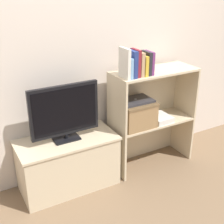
# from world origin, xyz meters

# --- Properties ---
(ground_plane) EXTENTS (16.00, 16.00, 0.00)m
(ground_plane) POSITION_xyz_m (0.00, 0.00, 0.00)
(ground_plane) COLOR brown
(wall_back) EXTENTS (10.00, 0.05, 2.40)m
(wall_back) POSITION_xyz_m (0.00, 0.44, 1.20)
(wall_back) COLOR beige
(wall_back) RESTS_ON ground_plane
(tv_stand) EXTENTS (0.86, 0.42, 0.48)m
(tv_stand) POSITION_xyz_m (-0.43, 0.20, 0.24)
(tv_stand) COLOR #CCB793
(tv_stand) RESTS_ON ground_plane
(tv) EXTENTS (0.59, 0.14, 0.49)m
(tv) POSITION_xyz_m (-0.43, 0.20, 0.74)
(tv) COLOR black
(tv) RESTS_ON tv_stand
(bookshelf_lower_tier) EXTENTS (0.81, 0.34, 0.47)m
(bookshelf_lower_tier) POSITION_xyz_m (0.45, 0.23, 0.30)
(bookshelf_lower_tier) COLOR #CCB793
(bookshelf_lower_tier) RESTS_ON ground_plane
(bookshelf_upper_tier) EXTENTS (0.81, 0.34, 0.50)m
(bookshelf_upper_tier) POSITION_xyz_m (0.45, 0.23, 0.79)
(bookshelf_upper_tier) COLOR #CCB793
(bookshelf_upper_tier) RESTS_ON bookshelf_lower_tier
(book_ivory) EXTENTS (0.03, 0.16, 0.25)m
(book_ivory) POSITION_xyz_m (0.08, 0.10, 1.10)
(book_ivory) COLOR silver
(book_ivory) RESTS_ON bookshelf_upper_tier
(book_skyblue) EXTENTS (0.03, 0.15, 0.17)m
(book_skyblue) POSITION_xyz_m (0.11, 0.10, 1.06)
(book_skyblue) COLOR #709ECC
(book_skyblue) RESTS_ON bookshelf_upper_tier
(book_navy) EXTENTS (0.04, 0.14, 0.23)m
(book_navy) POSITION_xyz_m (0.15, 0.10, 1.09)
(book_navy) COLOR navy
(book_navy) RESTS_ON bookshelf_upper_tier
(book_maroon) EXTENTS (0.03, 0.13, 0.23)m
(book_maroon) POSITION_xyz_m (0.19, 0.10, 1.09)
(book_maroon) COLOR maroon
(book_maroon) RESTS_ON bookshelf_upper_tier
(book_tan) EXTENTS (0.03, 0.13, 0.21)m
(book_tan) POSITION_xyz_m (0.23, 0.10, 1.08)
(book_tan) COLOR tan
(book_tan) RESTS_ON bookshelf_upper_tier
(book_mustard) EXTENTS (0.03, 0.15, 0.17)m
(book_mustard) POSITION_xyz_m (0.26, 0.10, 1.06)
(book_mustard) COLOR gold
(book_mustard) RESTS_ON bookshelf_upper_tier
(book_charcoal) EXTENTS (0.03, 0.14, 0.20)m
(book_charcoal) POSITION_xyz_m (0.30, 0.10, 1.07)
(book_charcoal) COLOR #232328
(book_charcoal) RESTS_ON bookshelf_upper_tier
(book_plum) EXTENTS (0.02, 0.13, 0.20)m
(book_plum) POSITION_xyz_m (0.33, 0.10, 1.07)
(book_plum) COLOR #6B2D66
(book_plum) RESTS_ON bookshelf_upper_tier
(storage_basket_left) EXTENTS (0.32, 0.31, 0.24)m
(storage_basket_left) POSITION_xyz_m (0.23, 0.15, 0.60)
(storage_basket_left) COLOR #937047
(storage_basket_left) RESTS_ON bookshelf_lower_tier
(laptop) EXTENTS (0.30, 0.22, 0.02)m
(laptop) POSITION_xyz_m (0.23, 0.15, 0.72)
(laptop) COLOR #2D2D33
(laptop) RESTS_ON storage_basket_left
(magazine_stack) EXTENTS (0.18, 0.22, 0.05)m
(magazine_stack) POSITION_xyz_m (0.50, 0.12, 0.50)
(magazine_stack) COLOR silver
(magazine_stack) RESTS_ON bookshelf_lower_tier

